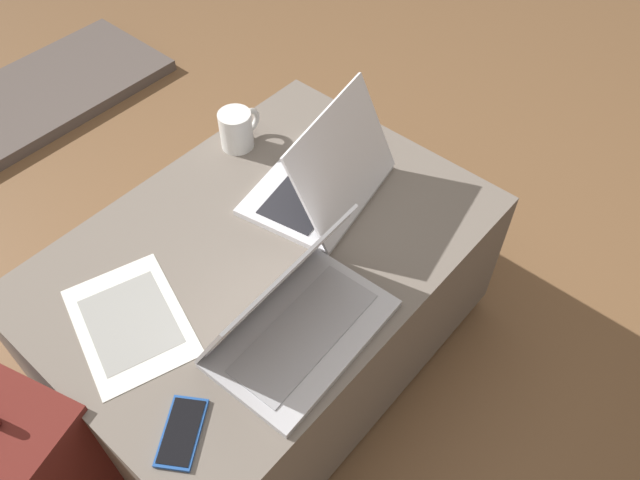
# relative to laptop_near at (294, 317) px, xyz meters

# --- Properties ---
(ground_plane) EXTENTS (14.00, 14.00, 0.00)m
(ground_plane) POSITION_rel_laptop_near_xyz_m (0.12, 0.21, -0.50)
(ground_plane) COLOR brown
(ottoman) EXTENTS (1.04, 0.74, 0.46)m
(ottoman) POSITION_rel_laptop_near_xyz_m (0.12, 0.21, -0.27)
(ottoman) COLOR #3D3832
(ottoman) RESTS_ON ground_plane
(laptop_near) EXTENTS (0.38, 0.25, 0.23)m
(laptop_near) POSITION_rel_laptop_near_xyz_m (0.00, 0.00, 0.00)
(laptop_near) COLOR #B7B7BC
(laptop_near) RESTS_ON ottoman
(laptop_far) EXTENTS (0.38, 0.32, 0.25)m
(laptop_far) POSITION_rel_laptop_near_xyz_m (0.33, 0.20, 0.00)
(laptop_far) COLOR silver
(laptop_far) RESTS_ON ottoman
(cell_phone) EXTENTS (0.15, 0.13, 0.01)m
(cell_phone) POSITION_rel_laptop_near_xyz_m (-0.30, 0.01, -0.04)
(cell_phone) COLOR #1E4C9E
(cell_phone) RESTS_ON ottoman
(backpack) EXTENTS (0.32, 0.35, 0.54)m
(backpack) POSITION_rel_laptop_near_xyz_m (-0.53, 0.29, -0.28)
(backpack) COLOR #5B1E19
(backpack) RESTS_ON ground_plane
(paper_sheet) EXTENTS (0.29, 0.35, 0.00)m
(paper_sheet) POSITION_rel_laptop_near_xyz_m (-0.21, 0.27, -0.05)
(paper_sheet) COLOR silver
(paper_sheet) RESTS_ON ottoman
(coffee_mug) EXTENTS (0.13, 0.09, 0.10)m
(coffee_mug) POSITION_rel_laptop_near_xyz_m (0.33, 0.50, 0.00)
(coffee_mug) COLOR white
(coffee_mug) RESTS_ON ottoman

